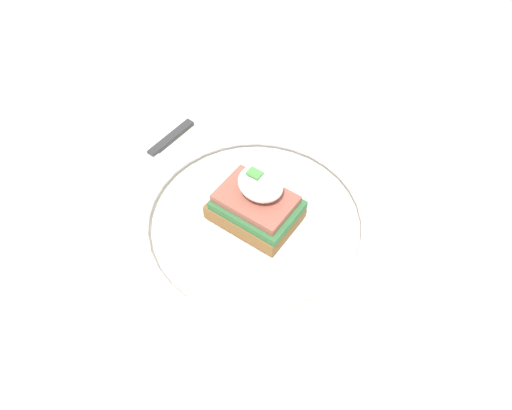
% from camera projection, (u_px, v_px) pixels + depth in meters
% --- Properties ---
extents(dining_table, '(1.02, 0.76, 0.76)m').
position_uv_depth(dining_table, '(272.00, 285.00, 0.70)').
color(dining_table, beige).
rests_on(dining_table, ground_plane).
extents(plate, '(0.28, 0.28, 0.02)m').
position_uv_depth(plate, '(256.00, 219.00, 0.61)').
color(plate, silver).
rests_on(plate, dining_table).
extents(sandwich, '(0.10, 0.07, 0.08)m').
position_uv_depth(sandwich, '(258.00, 201.00, 0.58)').
color(sandwich, brown).
rests_on(sandwich, plate).
extents(fork, '(0.04, 0.16, 0.00)m').
position_uv_depth(fork, '(379.00, 300.00, 0.55)').
color(fork, silver).
rests_on(fork, dining_table).
extents(knife, '(0.02, 0.18, 0.01)m').
position_uv_depth(knife, '(153.00, 153.00, 0.68)').
color(knife, '#2D2D2D').
rests_on(knife, dining_table).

